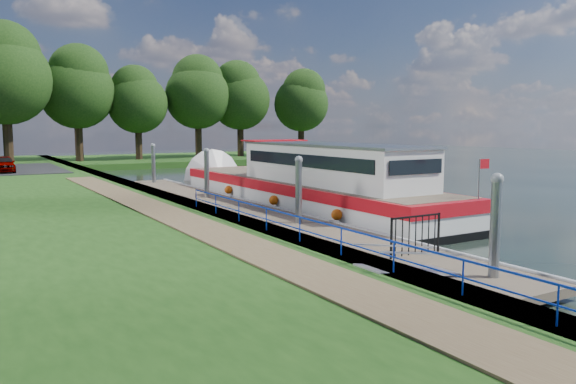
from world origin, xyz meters
TOP-DOWN VIEW (x-y plane):
  - ground at (0.00, 0.00)m, footprint 160.00×160.00m
  - bank_edge at (-2.55, 15.00)m, footprint 1.10×90.00m
  - far_bank at (12.00, 52.00)m, footprint 60.00×18.00m
  - footpath at (-4.40, 8.00)m, footprint 1.60×40.00m
  - blue_fence at (-2.75, 3.00)m, footprint 0.04×18.04m
  - pontoon at (0.00, 13.00)m, footprint 2.50×30.00m
  - mooring_piles at (0.00, 13.00)m, footprint 0.30×27.30m
  - gangway at (-1.85, 0.50)m, footprint 2.58×1.00m
  - gate_panel at (-0.00, 2.20)m, footprint 1.85×0.05m
  - barge at (3.60, 14.50)m, footprint 4.36×21.15m
  - horizon_trees at (-1.61, 48.68)m, footprint 54.38×10.03m
  - car_a at (-8.21, 34.63)m, footprint 1.47×3.52m

SIDE VIEW (x-z plane):
  - ground at x=0.00m, z-range 0.00..0.00m
  - pontoon at x=0.00m, z-range -0.10..0.46m
  - far_bank at x=12.00m, z-range 0.00..0.60m
  - bank_edge at x=-2.55m, z-range 0.00..0.78m
  - gangway at x=-1.85m, z-range 0.16..1.09m
  - footpath at x=-4.40m, z-range 0.78..0.83m
  - barge at x=3.60m, z-range -1.30..3.48m
  - gate_panel at x=0.00m, z-range 0.57..1.72m
  - mooring_piles at x=0.00m, z-range -0.50..3.05m
  - blue_fence at x=-2.75m, z-range 0.95..1.67m
  - car_a at x=-8.21m, z-range 0.83..2.03m
  - horizon_trees at x=-1.61m, z-range 1.51..14.38m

